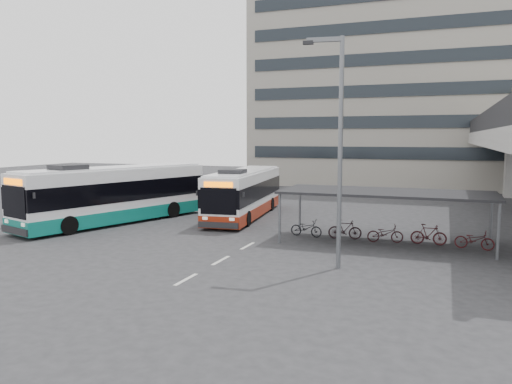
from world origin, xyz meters
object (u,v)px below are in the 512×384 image
(lamp_post, at_px, (337,139))
(pedestrian, at_px, (158,206))
(bus_main, at_px, (245,194))
(bus_teal, at_px, (116,195))

(lamp_post, bearing_deg, pedestrian, 140.48)
(bus_main, bearing_deg, pedestrian, -155.35)
(bus_teal, distance_m, pedestrian, 2.75)
(bus_teal, relative_size, lamp_post, 1.41)
(bus_main, distance_m, lamp_post, 13.90)
(bus_teal, xyz_separation_m, lamp_post, (14.55, -5.74, 3.39))
(bus_main, distance_m, pedestrian, 5.58)
(bus_main, height_order, bus_teal, bus_teal)
(bus_main, xyz_separation_m, pedestrian, (-4.72, -2.90, -0.67))
(pedestrian, relative_size, lamp_post, 0.19)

